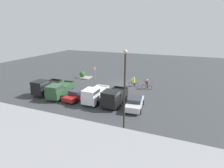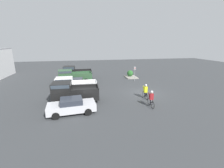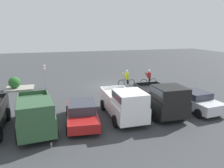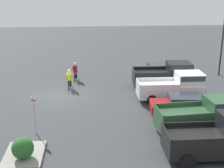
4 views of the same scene
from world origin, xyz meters
The scene contains 13 objects.
ground_plane centered at (0.00, 0.00, 0.00)m, with size 80.00×80.00×0.00m, color #383A3D.
sedan_0 centered at (-4.12, 8.87, 0.73)m, with size 2.27×4.44×1.43m.
pickup_truck_0 centered at (-1.31, 8.93, 1.16)m, with size 2.39×4.94×2.26m.
pickup_truck_1 centered at (1.48, 8.98, 1.11)m, with size 2.13×5.03×2.16m.
sedan_1 centered at (4.28, 8.84, 0.70)m, with size 2.34×4.83×1.38m.
pickup_truck_2 centered at (7.05, 9.25, 1.13)m, with size 2.49×5.28×2.18m.
pickup_truck_3 centered at (9.88, 9.01, 1.20)m, with size 2.22×4.84×2.37m.
cyclist_0 centered at (-1.80, 0.62, 0.88)m, with size 1.82×0.49×1.74m.
cyclist_1 centered at (-4.17, 1.04, 0.88)m, with size 1.78×0.48×1.73m.
fire_lane_sign centered at (6.49, -0.99, 1.51)m, with size 0.17×0.27×2.51m.
lamppost centered at (-4.65, 15.06, 4.64)m, with size 0.36×0.36×8.06m.
curb_island centered at (9.03, -1.23, 0.07)m, with size 2.67×2.05×0.15m, color gray.
shrub centered at (9.47, -1.17, 0.72)m, with size 1.14×1.14×1.14m.
Camera 4 is at (23.89, 2.33, 8.90)m, focal length 50.00 mm.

